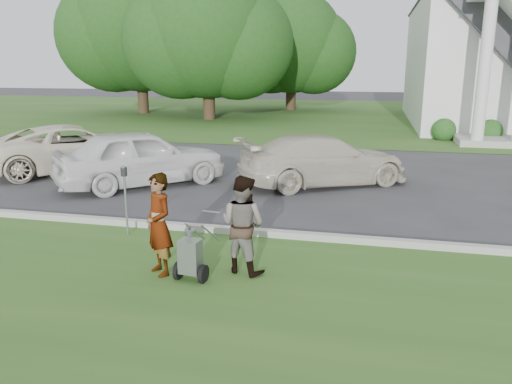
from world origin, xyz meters
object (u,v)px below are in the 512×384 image
(striping_cart, at_px, (191,257))
(car_b, at_px, (141,157))
(tree_back, at_px, (292,47))
(car_c, at_px, (323,160))
(tree_left, at_px, (207,36))
(person_right, at_px, (243,225))
(church, at_px, (501,18))
(parking_meter_near, at_px, (125,192))
(tree_far, at_px, (139,31))
(person_left, at_px, (159,225))
(car_a, at_px, (75,148))

(striping_cart, distance_m, car_b, 7.00)
(tree_back, distance_m, car_c, 25.35)
(tree_left, height_order, person_right, tree_left)
(church, xyz_separation_m, parking_meter_near, (-11.50, -23.10, -5.04))
(tree_far, bearing_deg, car_b, -64.67)
(church, bearing_deg, person_left, -112.07)
(tree_left, distance_m, parking_meter_near, 23.04)
(tree_far, relative_size, person_left, 6.86)
(car_c, bearing_deg, parking_meter_near, 116.75)
(car_a, bearing_deg, car_c, -137.93)
(car_c, bearing_deg, person_left, 133.51)
(tree_far, height_order, person_right, tree_far)
(tree_back, distance_m, striping_cart, 32.27)
(person_left, height_order, car_c, person_left)
(striping_cart, height_order, person_right, person_right)
(church, height_order, car_a, church)
(car_b, bearing_deg, tree_far, -19.19)
(church, distance_m, car_a, 24.41)
(tree_left, relative_size, tree_far, 0.91)
(person_left, height_order, parking_meter_near, person_left)
(tree_left, xyz_separation_m, person_right, (8.27, -23.25, -4.29))
(tree_far, distance_m, person_left, 30.03)
(tree_far, xyz_separation_m, car_b, (9.87, -20.85, -4.88))
(tree_left, distance_m, striping_cart, 25.39)
(church, distance_m, striping_cart, 27.21)
(person_left, relative_size, car_c, 0.34)
(tree_back, bearing_deg, car_c, -78.63)
(tree_far, xyz_separation_m, car_a, (6.79, -19.36, -4.94))
(church, height_order, person_right, church)
(person_right, bearing_deg, tree_far, -42.01)
(tree_far, bearing_deg, tree_left, -26.56)
(person_right, bearing_deg, car_c, -76.24)
(tree_left, bearing_deg, person_left, -73.58)
(person_right, distance_m, car_a, 10.17)
(church, height_order, parking_meter_near, church)
(parking_meter_near, height_order, car_c, car_c)
(tree_far, distance_m, parking_meter_near, 27.91)
(tree_left, distance_m, car_c, 19.31)
(tree_back, relative_size, parking_meter_near, 6.72)
(person_right, height_order, car_c, person_right)
(person_left, bearing_deg, car_c, 115.07)
(striping_cart, bearing_deg, tree_back, 102.35)
(striping_cart, bearing_deg, person_right, 42.76)
(church, relative_size, tree_far, 2.07)
(church, distance_m, person_right, 26.39)
(striping_cart, bearing_deg, car_a, 138.31)
(tree_far, height_order, car_a, tree_far)
(person_left, bearing_deg, car_a, 170.87)
(tree_far, bearing_deg, church, -4.66)
(person_right, bearing_deg, church, -90.28)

